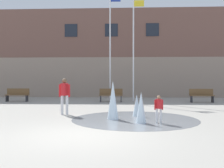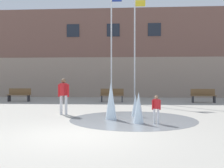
# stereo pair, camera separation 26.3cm
# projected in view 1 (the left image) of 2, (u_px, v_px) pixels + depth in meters

# --- Properties ---
(ground_plane) EXTENTS (100.00, 100.00, 0.00)m
(ground_plane) POSITION_uv_depth(u_px,v_px,m) (83.00, 135.00, 7.22)
(ground_plane) COLOR #9E998E
(library_building) EXTENTS (36.00, 6.05, 7.68)m
(library_building) POSITION_uv_depth(u_px,v_px,m) (113.00, 56.00, 25.50)
(library_building) COLOR gray
(library_building) RESTS_ON ground
(splash_fountain) EXTENTS (4.89, 4.89, 1.50)m
(splash_fountain) POSITION_uv_depth(u_px,v_px,m) (128.00, 107.00, 10.09)
(splash_fountain) COLOR gray
(splash_fountain) RESTS_ON ground
(park_bench_left_of_flagpoles) EXTENTS (1.60, 0.44, 0.91)m
(park_bench_left_of_flagpoles) POSITION_uv_depth(u_px,v_px,m) (17.00, 95.00, 18.29)
(park_bench_left_of_flagpoles) COLOR #28282D
(park_bench_left_of_flagpoles) RESTS_ON ground
(park_bench_near_trashcan) EXTENTS (1.60, 0.44, 0.91)m
(park_bench_near_trashcan) POSITION_uv_depth(u_px,v_px,m) (111.00, 95.00, 17.97)
(park_bench_near_trashcan) COLOR #28282D
(park_bench_near_trashcan) RESTS_ON ground
(park_bench_far_right) EXTENTS (1.60, 0.44, 0.91)m
(park_bench_far_right) POSITION_uv_depth(u_px,v_px,m) (202.00, 95.00, 17.56)
(park_bench_far_right) COLOR #28282D
(park_bench_far_right) RESTS_ON ground
(adult_in_red) EXTENTS (0.50, 0.38, 1.59)m
(adult_in_red) POSITION_uv_depth(u_px,v_px,m) (64.00, 93.00, 11.48)
(adult_in_red) COLOR silver
(adult_in_red) RESTS_ON ground
(child_with_pink_shirt) EXTENTS (0.31, 0.24, 0.99)m
(child_with_pink_shirt) POSITION_uv_depth(u_px,v_px,m) (159.00, 107.00, 9.20)
(child_with_pink_shirt) COLOR silver
(child_with_pink_shirt) RESTS_ON ground
(flagpole_left) EXTENTS (0.80, 0.10, 7.97)m
(flagpole_left) POSITION_uv_depth(u_px,v_px,m) (110.00, 42.00, 18.79)
(flagpole_left) COLOR silver
(flagpole_left) RESTS_ON ground
(flagpole_right) EXTENTS (0.80, 0.10, 7.59)m
(flagpole_right) POSITION_uv_depth(u_px,v_px,m) (134.00, 45.00, 18.71)
(flagpole_right) COLOR silver
(flagpole_right) RESTS_ON ground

